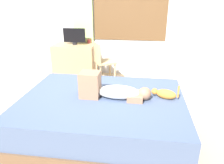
{
  "coord_description": "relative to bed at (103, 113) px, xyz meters",
  "views": [
    {
      "loc": [
        0.58,
        -2.62,
        1.75
      ],
      "look_at": [
        0.19,
        0.15,
        0.63
      ],
      "focal_mm": 34.97,
      "sensor_mm": 36.0,
      "label": 1
    }
  ],
  "objects": [
    {
      "name": "cup",
      "position": [
        -0.7,
        2.18,
        0.55
      ],
      "size": [
        0.08,
        0.08,
        0.08
      ],
      "primitive_type": "cylinder",
      "color": "#B23D38",
      "rests_on": "desk"
    },
    {
      "name": "ground_plane",
      "position": [
        -0.09,
        0.05,
        -0.24
      ],
      "size": [
        16.0,
        16.0,
        0.0
      ],
      "primitive_type": "plane",
      "color": "tan"
    },
    {
      "name": "curtain_left",
      "position": [
        -0.83,
        2.25,
        1.07
      ],
      "size": [
        0.44,
        0.06,
        2.62
      ],
      "primitive_type": "cube",
      "color": "#ADCC75",
      "rests_on": "ground"
    },
    {
      "name": "desk",
      "position": [
        -0.98,
        1.97,
        0.13
      ],
      "size": [
        0.9,
        0.56,
        0.74
      ],
      "color": "#997A56",
      "rests_on": "ground"
    },
    {
      "name": "person_lying",
      "position": [
        0.11,
        0.02,
        0.36
      ],
      "size": [
        0.94,
        0.28,
        0.34
      ],
      "color": "silver",
      "rests_on": "bed"
    },
    {
      "name": "cat",
      "position": [
        0.81,
        0.09,
        0.31
      ],
      "size": [
        0.35,
        0.18,
        0.21
      ],
      "color": "#C67A2D",
      "rests_on": "bed"
    },
    {
      "name": "bed",
      "position": [
        0.0,
        0.0,
        0.0
      ],
      "size": [
        2.22,
        1.71,
        0.48
      ],
      "color": "brown",
      "rests_on": "ground"
    },
    {
      "name": "tv_monitor",
      "position": [
        -0.97,
        1.97,
        0.69
      ],
      "size": [
        0.48,
        0.1,
        0.35
      ],
      "color": "black",
      "rests_on": "desk"
    },
    {
      "name": "back_wall_with_window",
      "position": [
        -0.08,
        2.37,
        1.21
      ],
      "size": [
        6.4,
        0.14,
        2.9
      ],
      "color": "silver",
      "rests_on": "ground"
    },
    {
      "name": "chair_by_desk",
      "position": [
        -0.31,
        1.66,
        0.27
      ],
      "size": [
        0.51,
        0.51,
        0.86
      ],
      "color": "tan",
      "rests_on": "ground"
    }
  ]
}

